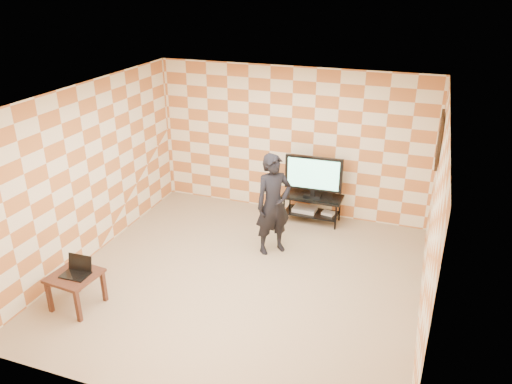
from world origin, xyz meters
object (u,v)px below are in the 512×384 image
tv_stand (312,203)px  side_table (75,280)px  person (273,204)px  tv (314,175)px

tv_stand → side_table: (-2.37, -3.52, 0.04)m
side_table → person: person is taller
tv_stand → tv: bearing=-92.1°
tv_stand → tv: 0.54m
tv_stand → side_table: size_ratio=1.66×
tv → side_table: 4.27m
tv_stand → tv: size_ratio=1.05×
tv → person: (-0.34, -1.23, -0.08)m
person → tv: bearing=30.3°
tv_stand → person: person is taller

